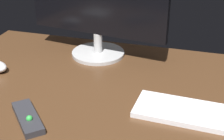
% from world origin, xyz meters
% --- Properties ---
extents(desk, '(1.40, 0.84, 0.02)m').
position_xyz_m(desk, '(0.00, 0.00, 0.01)').
color(desk, '#4C301C').
rests_on(desk, ground).
extents(keyboard, '(0.36, 0.16, 0.02)m').
position_xyz_m(keyboard, '(0.22, -0.06, 0.03)').
color(keyboard, white).
rests_on(keyboard, desk).
extents(media_remote, '(0.16, 0.16, 0.03)m').
position_xyz_m(media_remote, '(-0.24, -0.22, 0.03)').
color(media_remote, '#2D2D33').
rests_on(media_remote, desk).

